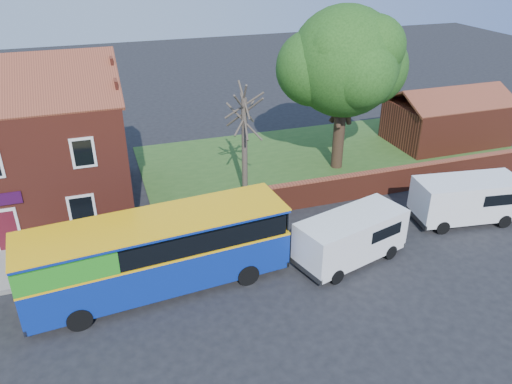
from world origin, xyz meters
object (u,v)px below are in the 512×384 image
object	(u,v)px
bus	(150,253)
van_near	(351,236)
large_tree	(344,64)
van_far	(467,198)

from	to	relation	value
bus	van_near	xyz separation A→B (m)	(9.05, -0.69, -0.60)
van_near	large_tree	bearing A→B (deg)	50.88
van_near	large_tree	world-z (taller)	large_tree
van_far	bus	bearing A→B (deg)	-169.75
bus	van_far	distance (m)	16.57
bus	large_tree	bearing A→B (deg)	29.46
van_far	large_tree	size ratio (longest dim) A/B	0.56
van_near	van_far	world-z (taller)	van_far
van_near	van_far	distance (m)	7.62
bus	van_near	size ratio (longest dim) A/B	1.98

